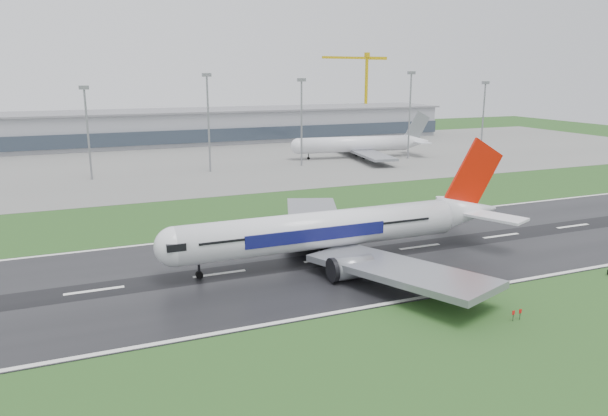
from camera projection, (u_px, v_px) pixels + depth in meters
name	position (u px, v px, depth m)	size (l,w,h in m)	color
ground	(420.00, 247.00, 110.22)	(520.00, 520.00, 0.00)	#1F4519
runway	(420.00, 247.00, 110.21)	(400.00, 45.00, 0.10)	black
apron	(241.00, 159.00, 222.62)	(400.00, 130.00, 0.08)	slate
terminal	(207.00, 126.00, 274.82)	(240.00, 36.00, 15.00)	gray
main_airliner	(346.00, 205.00, 100.96)	(67.69, 64.47, 19.99)	silver
parked_airliner	(359.00, 136.00, 223.27)	(59.02, 54.95, 17.30)	silver
tower_crane	(366.00, 93.00, 320.25)	(44.55, 2.43, 44.00)	#C3A00A
floodmast_1	(88.00, 135.00, 176.00)	(0.64, 0.64, 28.14)	gray
floodmast_2	(209.00, 125.00, 189.68)	(0.64, 0.64, 31.84)	gray
floodmast_3	(302.00, 124.00, 202.36)	(0.64, 0.64, 30.08)	gray
floodmast_4	(410.00, 117.00, 218.80)	(0.64, 0.64, 32.47)	gray
floodmast_5	(483.00, 120.00, 232.38)	(0.64, 0.64, 28.56)	gray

